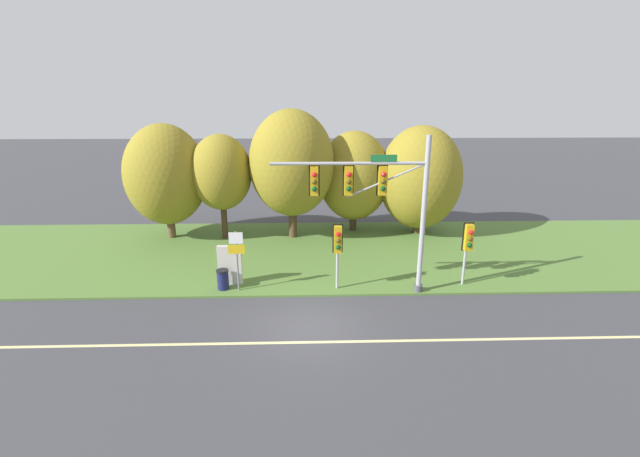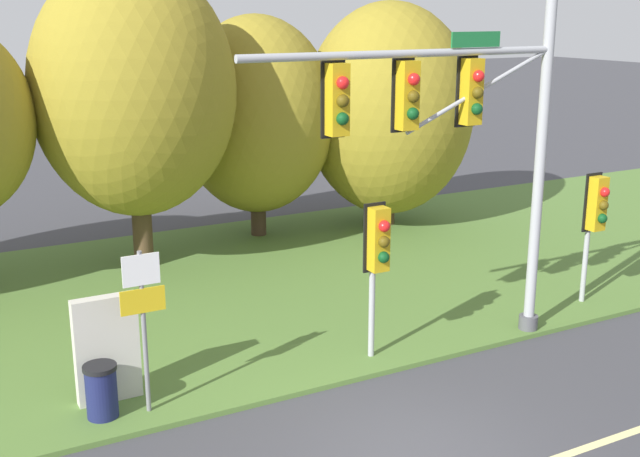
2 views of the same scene
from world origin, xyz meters
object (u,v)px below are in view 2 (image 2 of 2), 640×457
(pedestrian_signal_near_kerb, at_px, (378,249))
(trash_bin, at_px, (101,391))
(traffic_signal_mast, at_px, (462,126))
(pedestrian_signal_further_along, at_px, (596,211))
(route_sign_post, at_px, (143,309))
(info_kiosk, at_px, (107,349))
(tree_mid_verge, at_px, (256,115))
(tree_behind_signpost, at_px, (134,90))
(tree_tall_centre, at_px, (389,110))

(pedestrian_signal_near_kerb, xyz_separation_m, trash_bin, (-5.24, 0.23, -1.77))
(traffic_signal_mast, xyz_separation_m, pedestrian_signal_further_along, (4.32, 0.52, -2.26))
(pedestrian_signal_further_along, bearing_deg, pedestrian_signal_near_kerb, -177.62)
(route_sign_post, bearing_deg, pedestrian_signal_near_kerb, -0.62)
(pedestrian_signal_near_kerb, relative_size, info_kiosk, 1.63)
(route_sign_post, xyz_separation_m, tree_mid_verge, (6.17, 9.20, 1.75))
(traffic_signal_mast, height_order, pedestrian_signal_near_kerb, traffic_signal_mast)
(trash_bin, bearing_deg, info_kiosk, 64.31)
(tree_behind_signpost, relative_size, info_kiosk, 4.13)
(tree_behind_signpost, distance_m, trash_bin, 9.20)
(pedestrian_signal_near_kerb, height_order, trash_bin, pedestrian_signal_near_kerb)
(info_kiosk, height_order, trash_bin, info_kiosk)
(traffic_signal_mast, distance_m, tree_mid_verge, 9.56)
(trash_bin, bearing_deg, tree_tall_centre, 36.89)
(route_sign_post, height_order, trash_bin, route_sign_post)
(info_kiosk, bearing_deg, traffic_signal_mast, -8.97)
(tree_behind_signpost, xyz_separation_m, tree_tall_centre, (8.02, 0.60, -1.02))
(pedestrian_signal_near_kerb, relative_size, pedestrian_signal_further_along, 1.02)
(tree_mid_verge, bearing_deg, pedestrian_signal_further_along, -64.59)
(route_sign_post, relative_size, tree_mid_verge, 0.44)
(traffic_signal_mast, height_order, tree_tall_centre, traffic_signal_mast)
(pedestrian_signal_further_along, height_order, tree_tall_centre, tree_tall_centre)
(pedestrian_signal_further_along, bearing_deg, tree_mid_verge, 115.41)
(traffic_signal_mast, relative_size, info_kiosk, 3.67)
(route_sign_post, xyz_separation_m, tree_tall_centre, (10.26, 8.44, 1.76))
(pedestrian_signal_near_kerb, relative_size, tree_mid_verge, 0.48)
(route_sign_post, distance_m, tree_tall_centre, 13.40)
(pedestrian_signal_further_along, distance_m, tree_mid_verge, 10.06)
(pedestrian_signal_further_along, relative_size, route_sign_post, 1.08)
(pedestrian_signal_further_along, height_order, tree_mid_verge, tree_mid_verge)
(tree_tall_centre, relative_size, info_kiosk, 3.60)
(tree_behind_signpost, distance_m, info_kiosk, 8.45)
(info_kiosk, bearing_deg, route_sign_post, -56.73)
(traffic_signal_mast, relative_size, route_sign_post, 2.47)
(tree_mid_verge, height_order, info_kiosk, tree_mid_verge)
(pedestrian_signal_near_kerb, xyz_separation_m, info_kiosk, (-4.98, 0.77, -1.30))
(route_sign_post, height_order, tree_tall_centre, tree_tall_centre)
(tree_behind_signpost, xyz_separation_m, tree_mid_verge, (3.93, 1.36, -1.02))
(traffic_signal_mast, bearing_deg, tree_mid_verge, 89.74)
(tree_behind_signpost, relative_size, tree_tall_centre, 1.15)
(pedestrian_signal_near_kerb, distance_m, trash_bin, 5.53)
(tree_tall_centre, relative_size, trash_bin, 7.36)
(route_sign_post, bearing_deg, pedestrian_signal_further_along, 1.09)
(traffic_signal_mast, xyz_separation_m, tree_behind_signpost, (-3.89, 8.15, 0.16))
(traffic_signal_mast, xyz_separation_m, tree_mid_verge, (0.04, 9.52, -0.87))
(info_kiosk, bearing_deg, trash_bin, -115.69)
(traffic_signal_mast, height_order, route_sign_post, traffic_signal_mast)
(traffic_signal_mast, xyz_separation_m, pedestrian_signal_near_kerb, (-1.63, 0.27, -2.22))
(pedestrian_signal_near_kerb, relative_size, route_sign_post, 1.10)
(traffic_signal_mast, relative_size, pedestrian_signal_near_kerb, 2.25)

